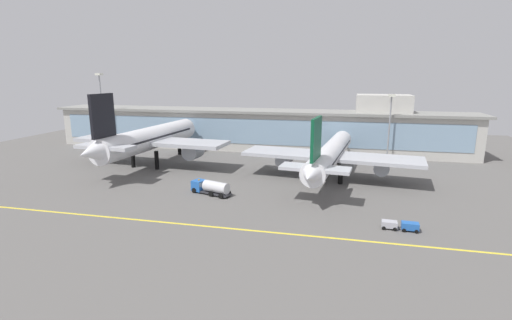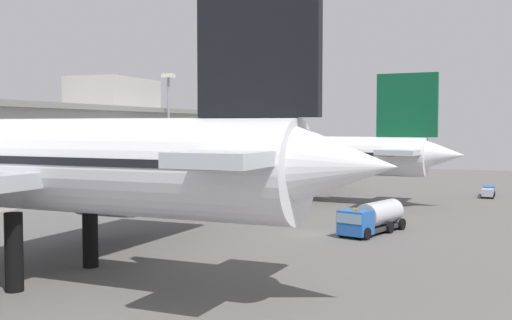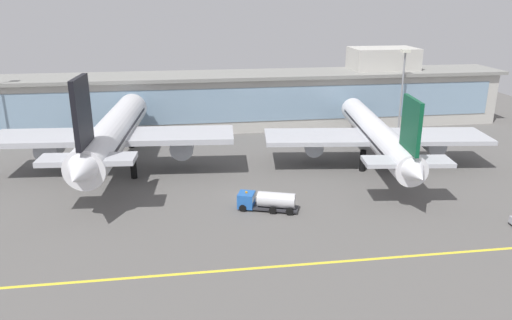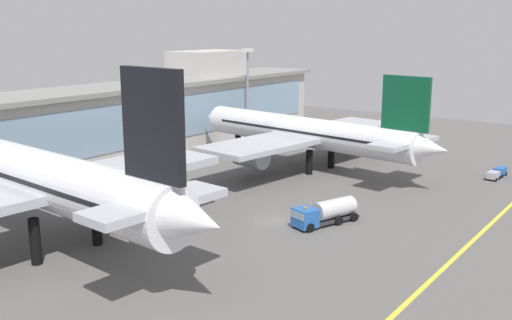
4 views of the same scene
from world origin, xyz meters
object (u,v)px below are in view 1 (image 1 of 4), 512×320
apron_light_mast_west (101,100)px  apron_light_mast_centre (390,116)px  airliner_near_right (330,154)px  baggage_tug_near (400,225)px  fuel_tanker_truck (210,187)px  airliner_near_left (150,139)px

apron_light_mast_west → apron_light_mast_centre: 91.28m
airliner_near_right → baggage_tug_near: 30.85m
airliner_near_right → baggage_tug_near: airliner_near_right is taller
fuel_tanker_truck → airliner_near_left: bearing=-20.4°
fuel_tanker_truck → apron_light_mast_west: 67.25m
airliner_near_right → airliner_near_left: bearing=93.6°
airliner_near_left → airliner_near_right: size_ratio=1.01×
airliner_near_left → baggage_tug_near: airliner_near_left is taller
baggage_tug_near → apron_light_mast_west: 102.77m
airliner_near_left → apron_light_mast_west: (-27.92, 20.05, 8.68)m
airliner_near_right → apron_light_mast_centre: bearing=-25.6°
baggage_tug_near → apron_light_mast_centre: 53.36m
baggage_tug_near → apron_light_mast_west: apron_light_mast_west is taller
airliner_near_left → airliner_near_right: (47.85, -2.94, -1.37)m
airliner_near_right → apron_light_mast_centre: (15.44, 24.04, 6.80)m
airliner_near_left → airliner_near_right: bearing=-89.0°
airliner_near_right → apron_light_mast_centre: apron_light_mast_centre is taller
airliner_near_left → baggage_tug_near: size_ratio=8.96×
airliner_near_left → apron_light_mast_centre: size_ratio=2.68×
airliner_near_left → apron_light_mast_west: bearing=58.8°
airliner_near_left → apron_light_mast_west: 35.45m
airliner_near_left → fuel_tanker_truck: 31.86m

